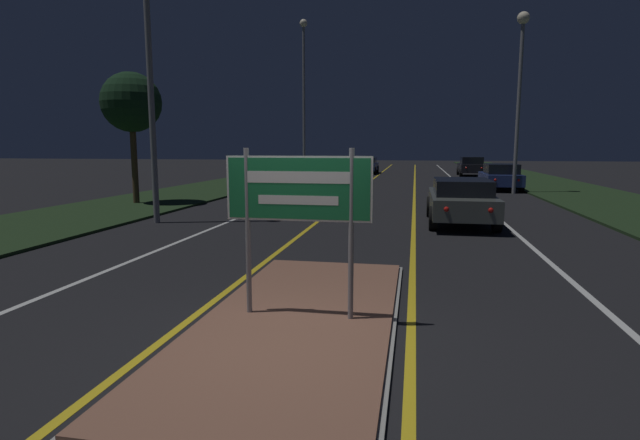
# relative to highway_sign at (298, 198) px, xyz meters

# --- Properties ---
(ground_plane) EXTENTS (160.00, 160.00, 0.00)m
(ground_plane) POSITION_rel_highway_sign_xyz_m (0.00, -0.62, -1.67)
(ground_plane) COLOR black
(median_island) EXTENTS (2.57, 6.30, 0.10)m
(median_island) POSITION_rel_highway_sign_xyz_m (0.00, 0.00, -1.63)
(median_island) COLOR #999993
(median_island) RESTS_ON ground_plane
(verge_left) EXTENTS (5.00, 100.00, 0.08)m
(verge_left) POSITION_rel_highway_sign_xyz_m (-9.50, 19.38, -1.63)
(verge_left) COLOR #1E3319
(verge_left) RESTS_ON ground_plane
(verge_right) EXTENTS (5.00, 100.00, 0.08)m
(verge_right) POSITION_rel_highway_sign_xyz_m (9.50, 19.38, -1.63)
(verge_right) COLOR #1E3319
(verge_right) RESTS_ON ground_plane
(centre_line_yellow_left) EXTENTS (0.12, 70.00, 0.01)m
(centre_line_yellow_left) POSITION_rel_highway_sign_xyz_m (-1.48, 24.38, -1.67)
(centre_line_yellow_left) COLOR gold
(centre_line_yellow_left) RESTS_ON ground_plane
(centre_line_yellow_right) EXTENTS (0.12, 70.00, 0.01)m
(centre_line_yellow_right) POSITION_rel_highway_sign_xyz_m (1.48, 24.38, -1.67)
(centre_line_yellow_right) COLOR gold
(centre_line_yellow_right) RESTS_ON ground_plane
(lane_line_white_left) EXTENTS (0.12, 70.00, 0.01)m
(lane_line_white_left) POSITION_rel_highway_sign_xyz_m (-4.20, 24.38, -1.67)
(lane_line_white_left) COLOR silver
(lane_line_white_left) RESTS_ON ground_plane
(lane_line_white_right) EXTENTS (0.12, 70.00, 0.01)m
(lane_line_white_right) POSITION_rel_highway_sign_xyz_m (4.20, 24.38, -1.67)
(lane_line_white_right) COLOR silver
(lane_line_white_right) RESTS_ON ground_plane
(edge_line_white_left) EXTENTS (0.10, 70.00, 0.01)m
(edge_line_white_left) POSITION_rel_highway_sign_xyz_m (-7.20, 24.38, -1.67)
(edge_line_white_left) COLOR silver
(edge_line_white_left) RESTS_ON ground_plane
(edge_line_white_right) EXTENTS (0.10, 70.00, 0.01)m
(edge_line_white_right) POSITION_rel_highway_sign_xyz_m (7.20, 24.38, -1.67)
(edge_line_white_right) COLOR silver
(edge_line_white_right) RESTS_ON ground_plane
(highway_sign) EXTENTS (1.92, 0.07, 2.21)m
(highway_sign) POSITION_rel_highway_sign_xyz_m (0.00, 0.00, 0.00)
(highway_sign) COLOR gray
(highway_sign) RESTS_ON median_island
(streetlight_left_near) EXTENTS (0.44, 0.44, 9.52)m
(streetlight_left_near) POSITION_rel_highway_sign_xyz_m (-6.30, 7.75, 3.98)
(streetlight_left_near) COLOR gray
(streetlight_left_near) RESTS_ON ground_plane
(streetlight_left_far) EXTENTS (0.53, 0.53, 10.96)m
(streetlight_left_far) POSITION_rel_highway_sign_xyz_m (-6.31, 28.68, 5.26)
(streetlight_left_far) COLOR gray
(streetlight_left_far) RESTS_ON ground_plane
(streetlight_right_near) EXTENTS (0.58, 0.58, 8.65)m
(streetlight_right_near) POSITION_rel_highway_sign_xyz_m (6.33, 19.89, 4.24)
(streetlight_right_near) COLOR gray
(streetlight_right_near) RESTS_ON ground_plane
(car_receding_0) EXTENTS (1.93, 4.56, 1.37)m
(car_receding_0) POSITION_rel_highway_sign_xyz_m (2.86, 9.25, -0.93)
(car_receding_0) COLOR #4C514C
(car_receding_0) RESTS_ON ground_plane
(car_receding_1) EXTENTS (1.93, 4.21, 1.41)m
(car_receding_1) POSITION_rel_highway_sign_xyz_m (5.99, 21.92, -0.94)
(car_receding_1) COLOR navy
(car_receding_1) RESTS_ON ground_plane
(car_receding_2) EXTENTS (1.96, 4.08, 1.51)m
(car_receding_2) POSITION_rel_highway_sign_xyz_m (5.86, 35.17, -0.89)
(car_receding_2) COLOR black
(car_receding_2) RESTS_ON ground_plane
(car_approaching_0) EXTENTS (2.02, 4.10, 1.39)m
(car_approaching_0) POSITION_rel_highway_sign_xyz_m (-2.47, 12.57, -0.92)
(car_approaching_0) COLOR #4C514C
(car_approaching_0) RESTS_ON ground_plane
(car_approaching_1) EXTENTS (1.91, 4.76, 1.51)m
(car_approaching_1) POSITION_rel_highway_sign_xyz_m (-2.84, 27.23, -0.87)
(car_approaching_1) COLOR silver
(car_approaching_1) RESTS_ON ground_plane
(car_approaching_2) EXTENTS (2.02, 4.83, 1.38)m
(car_approaching_2) POSITION_rel_highway_sign_xyz_m (-2.72, 37.16, -0.94)
(car_approaching_2) COLOR navy
(car_approaching_2) RESTS_ON ground_plane
(roadside_palm_left) EXTENTS (2.33, 2.33, 5.13)m
(roadside_palm_left) POSITION_rel_highway_sign_xyz_m (-9.53, 12.03, 2.34)
(roadside_palm_left) COLOR #4C3823
(roadside_palm_left) RESTS_ON verge_left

